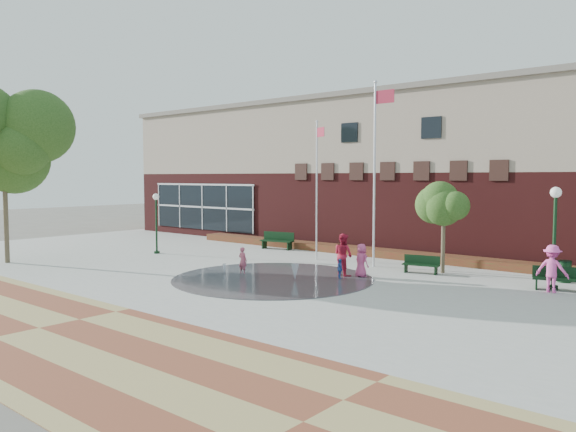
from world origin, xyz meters
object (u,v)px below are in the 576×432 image
Objects in this scene: flagpole_right at (376,163)px; bench_left at (277,244)px; flagpole_left at (317,183)px; trash_can at (564,271)px; child_splash at (243,261)px; tree_big_left at (3,142)px.

bench_left is (-7.78, 1.90, -4.58)m from flagpole_right.
trash_can is at bearing 31.44° from flagpole_left.
flagpole_left is 5.87m from bench_left.
child_splash is (-3.43, -5.43, -4.31)m from flagpole_right.
child_splash is at bearing -64.09° from flagpole_left.
tree_big_left is (-22.64, -12.11, 5.54)m from trash_can.
child_splash reaches higher than trash_can.
flagpole_left is 7.93× the size of trash_can.
flagpole_right reaches higher than flagpole_left.
flagpole_left is at bearing 44.07° from tree_big_left.
child_splash is (4.35, -7.33, 0.27)m from bench_left.
bench_left reaches higher than trash_can.
bench_left is at bearing -62.38° from child_splash.
bench_left is 15.76m from trash_can.
bench_left is at bearing 178.45° from trash_can.
child_splash is at bearing 24.85° from tree_big_left.
flagpole_left is at bearing -33.99° from bench_left.
tree_big_left reaches higher than trash_can.
flagpole_left is at bearing -92.03° from child_splash.
flagpole_left is 15.63m from tree_big_left.
tree_big_left is 13.51m from child_splash.
child_splash reaches higher than bench_left.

